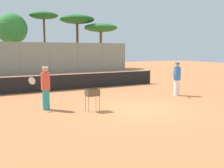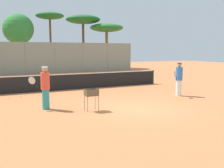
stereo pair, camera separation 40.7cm
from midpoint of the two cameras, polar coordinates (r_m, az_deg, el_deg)
name	(u,v)px [view 1 (the left image)]	position (r m, az deg, el deg)	size (l,w,h in m)	color
ground_plane	(138,109)	(11.89, 4.70, -5.39)	(80.00, 80.00, 0.00)	#C67242
tennis_net	(80,81)	(17.94, -7.70, 0.72)	(11.92, 0.10, 1.07)	#26592D
back_fence	(35,58)	(30.31, -16.74, 5.43)	(23.32, 0.08, 3.49)	gray
tree_0	(44,17)	(35.75, -14.96, 14.00)	(3.60, 3.60, 7.48)	brown
tree_2	(77,20)	(38.13, -7.93, 13.63)	(4.84, 4.84, 7.50)	brown
tree_4	(101,28)	(38.26, -2.77, 12.00)	(4.75, 4.75, 6.38)	brown
tree_5	(12,29)	(35.42, -21.31, 11.10)	(3.81, 3.81, 7.16)	brown
player_white_outfit	(177,79)	(15.55, 13.24, 1.17)	(0.90, 0.53, 1.91)	white
player_red_cap	(45,88)	(11.91, -15.23, -0.77)	(0.94, 0.42, 1.91)	teal
ball_cart	(92,94)	(11.34, -5.32, -2.25)	(0.56, 0.41, 0.96)	brown
tennis_ball_0	(22,95)	(16.15, -19.69, -2.28)	(0.07, 0.07, 0.07)	#D1E54C
tennis_ball_1	(44,100)	(14.29, -15.47, -3.33)	(0.07, 0.07, 0.07)	#D1E54C
tennis_ball_2	(18,97)	(15.59, -20.46, -2.65)	(0.07, 0.07, 0.07)	#D1E54C
tennis_ball_3	(6,98)	(15.37, -22.86, -2.90)	(0.07, 0.07, 0.07)	#D1E54C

